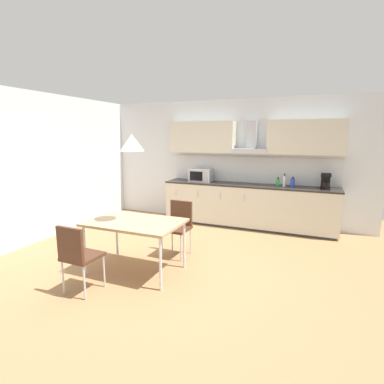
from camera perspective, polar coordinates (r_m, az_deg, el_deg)
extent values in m
cube|color=#9E754C|center=(4.63, -4.62, -13.80)|extent=(7.95, 8.03, 0.02)
cube|color=silver|center=(6.78, 5.76, 5.81)|extent=(6.36, 0.10, 2.68)
cube|color=silver|center=(5.99, -28.57, 3.92)|extent=(0.10, 6.42, 2.68)
cube|color=#333333|center=(6.54, 10.36, -6.24)|extent=(3.41, 0.54, 0.05)
cube|color=beige|center=(6.42, 10.49, -2.48)|extent=(3.55, 0.58, 0.83)
cube|color=#282321|center=(6.34, 10.62, 1.30)|extent=(3.57, 0.60, 0.03)
cube|color=silver|center=(6.58, -3.10, -0.16)|extent=(0.01, 0.01, 0.14)
cube|color=silver|center=(6.38, 1.02, -0.49)|extent=(0.01, 0.01, 0.14)
cube|color=silver|center=(6.21, 5.39, -0.84)|extent=(0.01, 0.01, 0.14)
cube|color=silver|center=(6.09, 9.96, -1.19)|extent=(0.01, 0.01, 0.14)
cube|color=silver|center=(6.57, 11.22, 4.19)|extent=(3.55, 0.02, 0.56)
cube|color=beige|center=(6.67, 2.04, 10.41)|extent=(1.43, 0.34, 0.66)
cube|color=beige|center=(6.25, 20.87, 9.71)|extent=(1.43, 0.34, 0.66)
cube|color=#B7BABF|center=(6.37, 11.03, 7.68)|extent=(0.69, 0.40, 0.10)
cube|color=#B7BABF|center=(6.47, 11.33, 10.43)|extent=(0.20, 0.16, 0.61)
cube|color=#ADADB2|center=(6.61, 1.66, 3.22)|extent=(0.48, 0.34, 0.28)
cube|color=black|center=(6.46, 0.78, 3.05)|extent=(0.29, 0.01, 0.20)
cube|color=black|center=(6.21, 24.00, 0.60)|extent=(0.18, 0.18, 0.02)
cylinder|color=black|center=(6.19, 24.05, 1.22)|extent=(0.12, 0.12, 0.12)
cube|color=black|center=(6.25, 24.08, 1.95)|extent=(0.16, 0.08, 0.30)
cube|color=black|center=(6.17, 24.18, 2.96)|extent=(0.18, 0.16, 0.06)
cylinder|color=blue|center=(6.26, 18.61, 1.70)|extent=(0.08, 0.08, 0.16)
cylinder|color=black|center=(6.24, 18.67, 2.61)|extent=(0.03, 0.03, 0.04)
cylinder|color=white|center=(6.22, 17.17, 1.96)|extent=(0.06, 0.06, 0.21)
cylinder|color=black|center=(6.20, 17.24, 3.16)|extent=(0.02, 0.02, 0.05)
cylinder|color=green|center=(6.23, 16.05, 1.75)|extent=(0.06, 0.06, 0.15)
cylinder|color=black|center=(6.22, 16.09, 2.60)|extent=(0.03, 0.03, 0.03)
cube|color=tan|center=(4.26, -10.83, -5.70)|extent=(1.30, 0.84, 0.04)
cylinder|color=silver|center=(4.46, -19.74, -10.41)|extent=(0.04, 0.04, 0.70)
cylinder|color=silver|center=(3.81, -6.01, -13.49)|extent=(0.04, 0.04, 0.70)
cylinder|color=silver|center=(4.98, -14.15, -7.87)|extent=(0.04, 0.04, 0.70)
cylinder|color=silver|center=(4.41, -1.49, -10.00)|extent=(0.04, 0.04, 0.70)
cube|color=#4C2D1E|center=(4.80, -3.02, -7.00)|extent=(0.42, 0.42, 0.04)
cube|color=#4C2D1E|center=(4.89, -2.06, -3.97)|extent=(0.38, 0.06, 0.40)
cylinder|color=silver|center=(4.66, -2.11, -10.60)|extent=(0.02, 0.02, 0.43)
cylinder|color=silver|center=(4.82, -5.77, -9.94)|extent=(0.02, 0.02, 0.43)
cylinder|color=silver|center=(4.95, -0.30, -9.31)|extent=(0.02, 0.02, 0.43)
cylinder|color=silver|center=(5.10, -3.80, -8.74)|extent=(0.02, 0.02, 0.43)
cube|color=#4C2D1E|center=(3.99, -20.09, -11.44)|extent=(0.41, 0.41, 0.04)
cube|color=#4C2D1E|center=(3.79, -22.22, -9.17)|extent=(0.38, 0.05, 0.40)
cylinder|color=silver|center=(4.30, -19.94, -13.18)|extent=(0.02, 0.02, 0.43)
cylinder|color=silver|center=(4.08, -16.40, -14.26)|extent=(0.02, 0.02, 0.43)
cylinder|color=silver|center=(4.09, -23.35, -14.70)|extent=(0.02, 0.02, 0.43)
cylinder|color=silver|center=(3.86, -19.80, -15.98)|extent=(0.02, 0.02, 0.43)
cone|color=silver|center=(4.09, -11.37, 9.20)|extent=(0.32, 0.32, 0.22)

